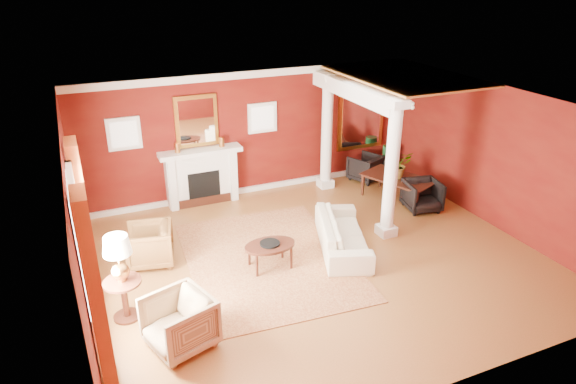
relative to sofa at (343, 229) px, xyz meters
name	(u,v)px	position (x,y,z in m)	size (l,w,h in m)	color
ground	(318,259)	(-0.62, -0.19, -0.41)	(8.00, 8.00, 0.00)	brown
room_shell	(321,157)	(-0.62, -0.19, 1.60)	(8.04, 7.04, 2.92)	#61180D
fireplace	(202,176)	(-1.92, 3.13, 0.23)	(1.85, 0.42, 1.29)	white
overmantel_mirror	(196,121)	(-1.92, 3.26, 1.49)	(0.95, 0.07, 1.15)	gold
flank_window_left	(124,134)	(-3.47, 3.27, 1.39)	(0.70, 0.07, 0.70)	white
flank_window_right	(262,118)	(-0.37, 3.27, 1.39)	(0.70, 0.07, 0.70)	white
left_window	(87,250)	(-4.51, -0.79, 1.01)	(0.21, 2.55, 2.60)	white
column_front	(391,169)	(1.08, 0.11, 1.01)	(0.36, 0.36, 2.80)	white
column_back	(327,131)	(1.08, 2.81, 1.01)	(0.36, 0.36, 2.80)	white
header_beam	(353,91)	(1.08, 1.71, 2.21)	(0.30, 3.20, 0.32)	white
amber_ceiling	(404,76)	(2.23, 1.56, 2.46)	(2.30, 3.40, 0.04)	#C37D39
dining_mirror	(361,116)	(2.28, 3.26, 1.14)	(1.30, 0.07, 1.70)	gold
chandelier	(402,104)	(2.28, 1.61, 1.83)	(0.60, 0.62, 0.75)	#B87B3A
crown_trim	(251,74)	(-0.62, 3.27, 2.41)	(8.00, 0.08, 0.16)	white
base_trim	(254,188)	(-0.62, 3.27, -0.35)	(8.00, 0.08, 0.12)	white
rug	(268,259)	(-1.49, 0.16, -0.41)	(2.90, 3.86, 0.02)	maroon
sofa	(343,229)	(0.00, 0.00, 0.00)	(2.12, 0.62, 0.83)	#F1EBCB
armchair_leopard	(149,243)	(-3.49, 0.91, 0.00)	(0.80, 0.75, 0.82)	black
armchair_stripe	(179,320)	(-3.49, -1.54, 0.02)	(0.85, 0.80, 0.88)	tan
coffee_table	(270,247)	(-1.54, -0.10, 0.01)	(0.93, 0.93, 0.47)	black
coffee_book	(267,239)	(-1.58, -0.08, 0.16)	(0.15, 0.02, 0.21)	black
side_table	(120,265)	(-4.12, -0.56, 0.54)	(0.57, 0.57, 1.43)	black
dining_table	(399,181)	(2.29, 1.48, 0.03)	(1.60, 0.56, 0.89)	black
dining_chair_near	(423,194)	(2.46, 0.79, -0.04)	(0.73, 0.69, 0.75)	black
dining_chair_far	(365,167)	(2.21, 2.80, -0.05)	(0.70, 0.66, 0.72)	black
green_urn	(387,164)	(2.88, 2.81, -0.09)	(0.34, 0.34, 0.82)	#15441E
potted_plant	(399,154)	(2.24, 1.48, 0.72)	(0.56, 0.63, 0.49)	#26591E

